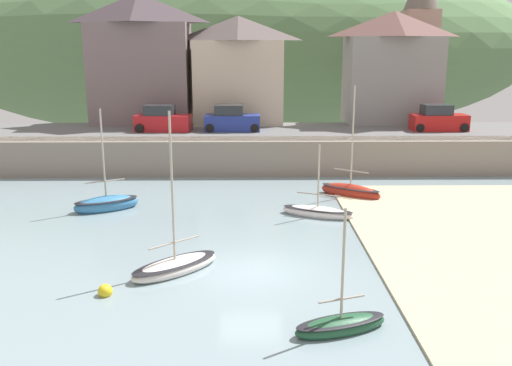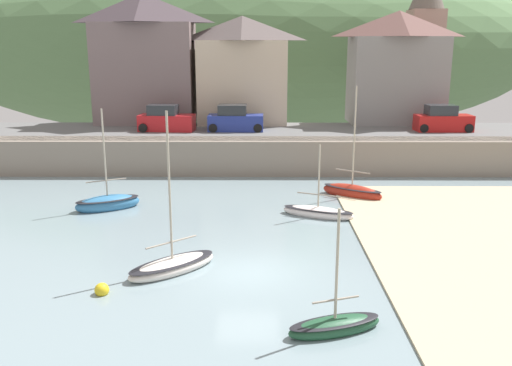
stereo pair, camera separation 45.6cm
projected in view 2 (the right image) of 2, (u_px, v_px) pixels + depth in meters
The scene contains 15 objects.
quay_seawall at pixel (253, 153), 38.20m from camera, with size 48.00×9.40×2.40m.
hillside_backdrop at pixel (238, 48), 73.06m from camera, with size 80.00×44.00×23.73m.
waterfront_building_left at pixel (145, 58), 44.18m from camera, with size 8.13×4.81×10.24m.
waterfront_building_centre at pixel (243, 69), 44.35m from camera, with size 7.38×5.05×8.51m.
waterfront_building_right at pixel (396, 67), 44.24m from camera, with size 7.62×4.98×8.90m.
church_with_spire at pixel (424, 38), 47.54m from camera, with size 3.00×3.00×13.25m.
sailboat_white_hull at pixel (318, 212), 28.35m from camera, with size 3.89×2.40×3.93m.
motorboat_with_cabin at pixel (173, 265), 21.47m from camera, with size 3.77×3.51×6.46m.
rowboat_small_beached at pixel (108, 203), 29.65m from camera, with size 3.69×2.80×5.66m.
sailboat_tall_mast at pixel (352, 191), 31.99m from camera, with size 3.64×2.98×6.66m.
dinghy_open_wooden at pixel (335, 325), 16.91m from camera, with size 3.21×1.85×4.14m.
parked_car_near_slipway at pixel (166, 120), 40.88m from camera, with size 4.23×2.03×1.95m.
parked_car_by_wall at pixel (235, 120), 40.85m from camera, with size 4.13×1.82×1.95m.
parked_car_end_of_row at pixel (443, 120), 40.77m from camera, with size 4.14×1.82×1.95m.
mooring_buoy at pixel (102, 290), 19.51m from camera, with size 0.52×0.52×0.52m.
Camera 2 is at (0.43, -20.06, 8.63)m, focal length 38.39 mm.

